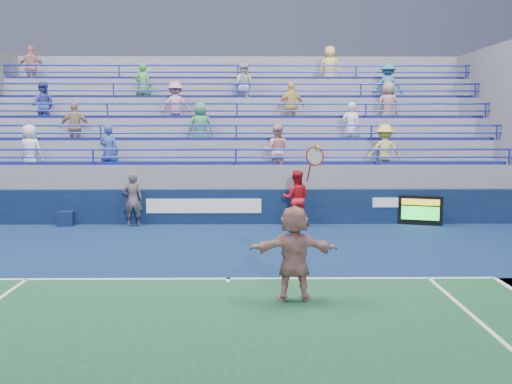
{
  "coord_description": "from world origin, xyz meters",
  "views": [
    {
      "loc": [
        0.43,
        -11.32,
        3.17
      ],
      "look_at": [
        0.59,
        2.5,
        1.5
      ],
      "focal_mm": 40.0,
      "sensor_mm": 36.0,
      "label": 1
    }
  ],
  "objects_px": {
    "judge_chair": "(66,217)",
    "ball_girl": "(296,198)",
    "line_judge": "(133,200)",
    "serve_speed_board": "(420,211)",
    "tennis_player": "(294,253)"
  },
  "relations": [
    {
      "from": "tennis_player",
      "to": "serve_speed_board",
      "type": "bearing_deg",
      "value": 59.01
    },
    {
      "from": "line_judge",
      "to": "ball_girl",
      "type": "bearing_deg",
      "value": 171.09
    },
    {
      "from": "judge_chair",
      "to": "ball_girl",
      "type": "relative_size",
      "value": 0.48
    },
    {
      "from": "judge_chair",
      "to": "ball_girl",
      "type": "bearing_deg",
      "value": -1.02
    },
    {
      "from": "serve_speed_board",
      "to": "judge_chair",
      "type": "relative_size",
      "value": 1.58
    },
    {
      "from": "serve_speed_board",
      "to": "judge_chair",
      "type": "bearing_deg",
      "value": 179.96
    },
    {
      "from": "line_judge",
      "to": "tennis_player",
      "type": "bearing_deg",
      "value": 111.82
    },
    {
      "from": "judge_chair",
      "to": "tennis_player",
      "type": "xyz_separation_m",
      "value": [
        6.48,
        -7.57,
        0.6
      ]
    },
    {
      "from": "tennis_player",
      "to": "line_judge",
      "type": "xyz_separation_m",
      "value": [
        -4.39,
        7.47,
        -0.04
      ]
    },
    {
      "from": "line_judge",
      "to": "judge_chair",
      "type": "bearing_deg",
      "value": -11.35
    },
    {
      "from": "tennis_player",
      "to": "line_judge",
      "type": "bearing_deg",
      "value": 120.43
    },
    {
      "from": "line_judge",
      "to": "ball_girl",
      "type": "xyz_separation_m",
      "value": [
        5.03,
        -0.03,
        0.04
      ]
    },
    {
      "from": "judge_chair",
      "to": "serve_speed_board",
      "type": "bearing_deg",
      "value": -0.04
    },
    {
      "from": "ball_girl",
      "to": "line_judge",
      "type": "bearing_deg",
      "value": 6.56
    },
    {
      "from": "serve_speed_board",
      "to": "ball_girl",
      "type": "relative_size",
      "value": 0.76
    }
  ]
}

